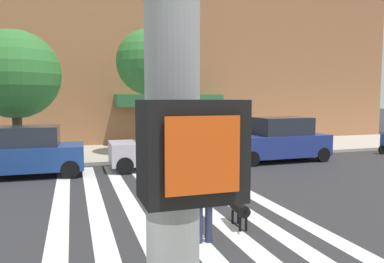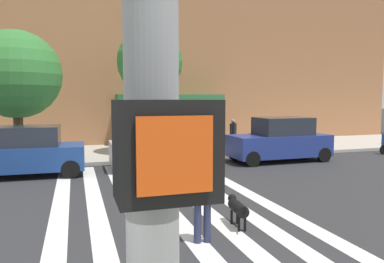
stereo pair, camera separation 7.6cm
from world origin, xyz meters
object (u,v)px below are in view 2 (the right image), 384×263
object	(u,v)px
parked_car_fourth_in_line	(280,140)
pedestrian_bystander	(233,133)
parked_car_third_in_line	(166,146)
pedestrian_dog_walker	(202,197)
street_tree_middle	(150,63)
dog_on_leash	(237,207)
parked_car_behind_first	(18,152)
street_tree_nearest	(16,75)

from	to	relation	value
parked_car_fourth_in_line	pedestrian_bystander	distance (m)	3.11
parked_car_fourth_in_line	parked_car_third_in_line	bearing A→B (deg)	-179.98
pedestrian_dog_walker	pedestrian_bystander	world-z (taller)	pedestrian_bystander
street_tree_middle	pedestrian_bystander	bearing A→B (deg)	-2.92
street_tree_middle	dog_on_leash	xyz separation A→B (m)	(-0.12, -10.52, -4.15)
parked_car_fourth_in_line	pedestrian_dog_walker	xyz separation A→B (m)	(-6.56, -8.00, -0.03)
parked_car_behind_first	pedestrian_dog_walker	distance (m)	9.14
street_tree_nearest	pedestrian_dog_walker	distance (m)	11.74
street_tree_middle	pedestrian_dog_walker	bearing A→B (deg)	-95.98
dog_on_leash	pedestrian_dog_walker	bearing A→B (deg)	-149.29
street_tree_nearest	dog_on_leash	bearing A→B (deg)	-59.56
street_tree_nearest	dog_on_leash	distance (m)	11.80
parked_car_behind_first	dog_on_leash	distance (m)	9.19
pedestrian_dog_walker	pedestrian_bystander	distance (m)	12.24
pedestrian_dog_walker	parked_car_fourth_in_line	bearing A→B (deg)	50.65
pedestrian_bystander	pedestrian_dog_walker	bearing A→B (deg)	-116.79
street_tree_middle	street_tree_nearest	bearing A→B (deg)	-172.37
parked_car_third_in_line	pedestrian_bystander	world-z (taller)	parked_car_third_in_line
parked_car_fourth_in_line	street_tree_nearest	size ratio (longest dim) A/B	0.82
parked_car_third_in_line	pedestrian_bystander	size ratio (longest dim) A/B	2.71
parked_car_third_in_line	pedestrian_bystander	xyz separation A→B (m)	(4.33, 2.93, 0.18)
dog_on_leash	pedestrian_bystander	xyz separation A→B (m)	(4.46, 10.30, 0.63)
street_tree_middle	pedestrian_bystander	xyz separation A→B (m)	(4.35, -0.22, -3.52)
street_tree_middle	dog_on_leash	world-z (taller)	street_tree_middle
street_tree_nearest	dog_on_leash	xyz separation A→B (m)	(5.72, -9.74, -3.42)
parked_car_third_in_line	pedestrian_dog_walker	bearing A→B (deg)	-98.47
parked_car_behind_first	parked_car_third_in_line	bearing A→B (deg)	0.01
street_tree_middle	parked_car_behind_first	bearing A→B (deg)	-150.57
parked_car_third_in_line	street_tree_nearest	size ratio (longest dim) A/B	0.80
dog_on_leash	pedestrian_bystander	distance (m)	11.24
street_tree_nearest	parked_car_third_in_line	bearing A→B (deg)	-21.99
pedestrian_bystander	parked_car_third_in_line	bearing A→B (deg)	-145.91
street_tree_nearest	pedestrian_bystander	size ratio (longest dim) A/B	3.40
parked_car_fourth_in_line	pedestrian_dog_walker	size ratio (longest dim) A/B	2.80
parked_car_fourth_in_line	parked_car_behind_first	bearing A→B (deg)	-179.99
parked_car_third_in_line	parked_car_fourth_in_line	xyz separation A→B (m)	(5.37, 0.00, 0.06)
street_tree_middle	pedestrian_bystander	world-z (taller)	street_tree_middle
pedestrian_bystander	dog_on_leash	bearing A→B (deg)	-113.43
pedestrian_dog_walker	dog_on_leash	bearing A→B (deg)	30.71
parked_car_third_in_line	pedestrian_dog_walker	world-z (taller)	parked_car_third_in_line
parked_car_third_in_line	pedestrian_dog_walker	distance (m)	8.09
parked_car_fourth_in_line	dog_on_leash	size ratio (longest dim) A/B	4.09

